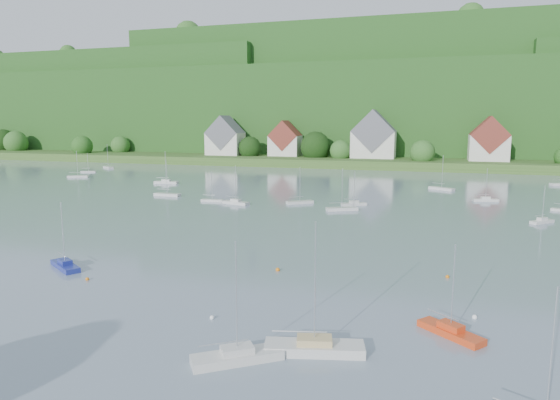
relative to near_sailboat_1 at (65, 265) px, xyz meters
name	(u,v)px	position (x,y,z in m)	size (l,w,h in m)	color
far_shore_strip	(364,159)	(13.65, 155.97, 1.07)	(600.00, 60.00, 3.00)	#375921
forested_ridge	(383,109)	(14.05, 224.54, 22.46)	(620.00, 181.22, 69.89)	#184315
village_building_0	(225,139)	(-41.35, 142.97, 9.09)	(14.00, 10.40, 16.00)	beige
village_building_1	(285,141)	(-16.35, 144.97, 8.33)	(12.00, 9.36, 14.00)	beige
village_building_2	(374,138)	(18.65, 143.97, 9.84)	(16.00, 11.44, 18.00)	beige
village_building_3	(489,142)	(58.65, 141.97, 9.00)	(13.00, 10.40, 15.50)	beige
near_sailboat_1	(65,265)	(0.00, 0.00, 0.00)	(5.69, 4.41, 7.72)	navy
near_sailboat_2	(314,347)	(32.17, -12.11, 0.06)	(7.55, 3.68, 9.82)	silver
near_sailboat_3	(237,355)	(27.28, -14.97, 0.03)	(6.29, 5.24, 8.71)	silver
near_sailboat_5	(451,331)	(41.79, -6.06, -0.01)	(5.21, 4.67, 7.40)	red
mooring_buoy_0	(87,280)	(5.22, -2.83, -0.43)	(0.39, 0.39, 0.39)	orange
mooring_buoy_1	(212,319)	(22.36, -8.53, -0.43)	(0.40, 0.40, 0.40)	white
mooring_buoy_2	(447,278)	(41.97, 9.20, -0.43)	(0.42, 0.42, 0.42)	orange
mooring_buoy_3	(278,271)	(23.66, 6.24, -0.43)	(0.49, 0.49, 0.49)	orange
mooring_buoy_4	(475,319)	(43.89, -1.86, -0.43)	(0.44, 0.44, 0.44)	white
far_sailboat_cluster	(369,191)	(25.91, 72.22, -0.05)	(194.23, 66.14, 8.71)	silver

